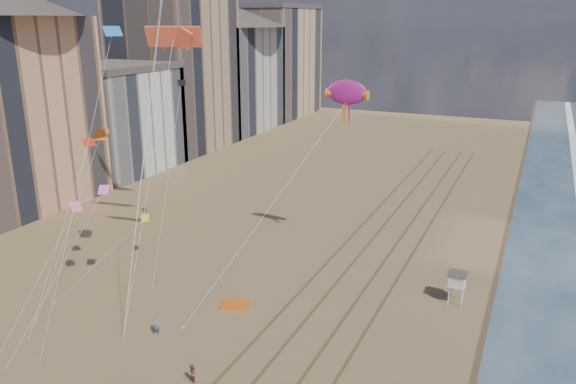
% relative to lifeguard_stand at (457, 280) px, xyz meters
% --- Properties ---
extents(wet_sand, '(260.00, 260.00, 0.00)m').
position_rel_lifeguard_stand_xyz_m(wet_sand, '(7.08, 9.82, -2.20)').
color(wet_sand, '#42301E').
rests_on(wet_sand, ground).
extents(tracks, '(7.68, 120.00, 0.01)m').
position_rel_lifeguard_stand_xyz_m(tracks, '(-9.37, -0.18, -2.19)').
color(tracks, brown).
rests_on(tracks, ground).
extents(buildings, '(34.72, 131.35, 29.00)m').
position_rel_lifeguard_stand_xyz_m(buildings, '(-57.65, 35.41, 11.35)').
color(buildings, '#C6B284').
rests_on(buildings, ground).
extents(lifeguard_stand, '(1.58, 1.58, 2.85)m').
position_rel_lifeguard_stand_xyz_m(lifeguard_stand, '(0.00, 0.00, 0.00)').
color(lifeguard_stand, silver).
rests_on(lifeguard_stand, ground).
extents(grounded_kite, '(2.71, 2.14, 0.27)m').
position_rel_lifeguard_stand_xyz_m(grounded_kite, '(-17.11, -8.49, -2.06)').
color(grounded_kite, '#DB5812').
rests_on(grounded_kite, ground).
extents(show_kite, '(5.69, 9.48, 25.21)m').
position_rel_lifeguard_stand_xyz_m(show_kite, '(-12.03, 4.66, 14.81)').
color(show_kite, '#991772').
rests_on(show_kite, ground).
extents(kite_flyer_a, '(0.66, 0.64, 1.52)m').
position_rel_lifeguard_stand_xyz_m(kite_flyer_a, '(-20.49, -14.89, -1.44)').
color(kite_flyer_a, slate).
rests_on(kite_flyer_a, ground).
extents(kite_flyer_b, '(0.86, 0.88, 1.43)m').
position_rel_lifeguard_stand_xyz_m(kite_flyer_b, '(-14.50, -18.94, -1.48)').
color(kite_flyer_b, brown).
rests_on(kite_flyer_b, ground).
extents(small_kites, '(8.40, 13.76, 18.67)m').
position_rel_lifeguard_stand_xyz_m(small_kites, '(-28.31, -9.23, 12.22)').
color(small_kites, black).
rests_on(small_kites, ground).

